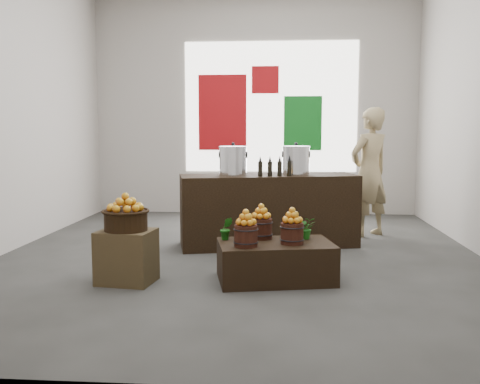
# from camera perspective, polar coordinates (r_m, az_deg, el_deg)

# --- Properties ---
(ground) EXTENTS (7.00, 7.00, 0.00)m
(ground) POSITION_cam_1_polar(r_m,az_deg,el_deg) (6.79, 0.01, -6.72)
(ground) COLOR #3E3E3B
(ground) RESTS_ON ground
(back_wall) EXTENTS (6.00, 0.04, 4.00)m
(back_wall) POSITION_cam_1_polar(r_m,az_deg,el_deg) (10.11, 1.56, 9.03)
(back_wall) COLOR #B1AAA3
(back_wall) RESTS_ON ground
(back_opening) EXTENTS (3.20, 0.02, 2.40)m
(back_opening) POSITION_cam_1_polar(r_m,az_deg,el_deg) (10.08, 3.28, 9.03)
(back_opening) COLOR white
(back_opening) RESTS_ON back_wall
(deco_red_left) EXTENTS (0.90, 0.04, 1.40)m
(deco_red_left) POSITION_cam_1_polar(r_m,az_deg,el_deg) (10.13, -1.88, 8.46)
(deco_red_left) COLOR #A20C11
(deco_red_left) RESTS_ON back_wall
(deco_green_right) EXTENTS (0.70, 0.04, 1.00)m
(deco_green_right) POSITION_cam_1_polar(r_m,az_deg,el_deg) (10.07, 6.71, 7.29)
(deco_green_right) COLOR #10681C
(deco_green_right) RESTS_ON back_wall
(deco_red_upper) EXTENTS (0.50, 0.04, 0.50)m
(deco_red_upper) POSITION_cam_1_polar(r_m,az_deg,el_deg) (10.11, 2.71, 11.87)
(deco_red_upper) COLOR #A20C11
(deco_red_upper) RESTS_ON back_wall
(crate) EXTENTS (0.60, 0.52, 0.55)m
(crate) POSITION_cam_1_polar(r_m,az_deg,el_deg) (5.65, -11.99, -6.74)
(crate) COLOR brown
(crate) RESTS_ON ground
(wicker_basket) EXTENTS (0.44, 0.44, 0.20)m
(wicker_basket) POSITION_cam_1_polar(r_m,az_deg,el_deg) (5.58, -12.08, -3.01)
(wicker_basket) COLOR black
(wicker_basket) RESTS_ON crate
(apples_in_basket) EXTENTS (0.34, 0.34, 0.18)m
(apples_in_basket) POSITION_cam_1_polar(r_m,az_deg,el_deg) (5.55, -12.13, -1.07)
(apples_in_basket) COLOR #A9050B
(apples_in_basket) RESTS_ON wicker_basket
(display_table) EXTENTS (1.29, 0.94, 0.41)m
(display_table) POSITION_cam_1_polar(r_m,az_deg,el_deg) (5.63, 3.80, -7.41)
(display_table) COLOR black
(display_table) RESTS_ON ground
(apple_bucket_front_left) EXTENTS (0.23, 0.23, 0.22)m
(apple_bucket_front_left) POSITION_cam_1_polar(r_m,az_deg,el_deg) (5.35, 0.62, -4.71)
(apple_bucket_front_left) COLOR #3A180F
(apple_bucket_front_left) RESTS_ON display_table
(apples_in_bucket_front_left) EXTENTS (0.18, 0.18, 0.16)m
(apples_in_bucket_front_left) POSITION_cam_1_polar(r_m,az_deg,el_deg) (5.32, 0.63, -2.73)
(apples_in_bucket_front_left) COLOR #A9050B
(apples_in_bucket_front_left) RESTS_ON apple_bucket_front_left
(apple_bucket_front_right) EXTENTS (0.23, 0.23, 0.22)m
(apple_bucket_front_right) POSITION_cam_1_polar(r_m,az_deg,el_deg) (5.50, 5.57, -4.42)
(apple_bucket_front_right) COLOR #3A180F
(apple_bucket_front_right) RESTS_ON display_table
(apples_in_bucket_front_right) EXTENTS (0.18, 0.18, 0.16)m
(apples_in_bucket_front_right) POSITION_cam_1_polar(r_m,az_deg,el_deg) (5.47, 5.59, -2.50)
(apples_in_bucket_front_right) COLOR #A9050B
(apples_in_bucket_front_right) RESTS_ON apple_bucket_front_right
(apple_bucket_rear) EXTENTS (0.23, 0.23, 0.22)m
(apple_bucket_rear) POSITION_cam_1_polar(r_m,az_deg,el_deg) (5.75, 2.27, -3.93)
(apple_bucket_rear) COLOR #3A180F
(apple_bucket_rear) RESTS_ON display_table
(apples_in_bucket_rear) EXTENTS (0.18, 0.18, 0.16)m
(apples_in_bucket_rear) POSITION_cam_1_polar(r_m,az_deg,el_deg) (5.72, 2.28, -2.08)
(apples_in_bucket_rear) COLOR #A9050B
(apples_in_bucket_rear) RESTS_ON apple_bucket_rear
(herb_garnish_right) EXTENTS (0.23, 0.20, 0.24)m
(herb_garnish_right) POSITION_cam_1_polar(r_m,az_deg,el_deg) (5.77, 7.02, -3.83)
(herb_garnish_right) COLOR #155C13
(herb_garnish_right) RESTS_ON display_table
(herb_garnish_left) EXTENTS (0.15, 0.13, 0.24)m
(herb_garnish_left) POSITION_cam_1_polar(r_m,az_deg,el_deg) (5.68, -1.46, -3.92)
(herb_garnish_left) COLOR #155C13
(herb_garnish_left) RESTS_ON display_table
(counter) EXTENTS (2.47, 1.27, 0.97)m
(counter) POSITION_cam_1_polar(r_m,az_deg,el_deg) (7.28, 3.05, -1.96)
(counter) COLOR black
(counter) RESTS_ON ground
(stock_pot_left) EXTENTS (0.37, 0.37, 0.37)m
(stock_pot_left) POSITION_cam_1_polar(r_m,az_deg,el_deg) (7.13, -0.74, 3.26)
(stock_pot_left) COLOR silver
(stock_pot_left) RESTS_ON counter
(stock_pot_center) EXTENTS (0.37, 0.37, 0.37)m
(stock_pot_center) POSITION_cam_1_polar(r_m,az_deg,el_deg) (7.29, 5.98, 3.30)
(stock_pot_center) COLOR silver
(stock_pot_center) RESTS_ON counter
(oil_cruets) EXTENTS (0.35, 0.14, 0.27)m
(oil_cruets) POSITION_cam_1_polar(r_m,az_deg,el_deg) (6.98, 3.47, 2.78)
(oil_cruets) COLOR black
(oil_cruets) RESTS_ON counter
(shopper) EXTENTS (0.83, 0.78, 1.90)m
(shopper) POSITION_cam_1_polar(r_m,az_deg,el_deg) (8.13, 13.63, 2.06)
(shopper) COLOR tan
(shopper) RESTS_ON ground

